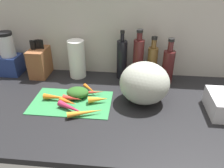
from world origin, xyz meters
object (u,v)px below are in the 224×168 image
object	(u,v)px
carrot_4	(98,99)
carrot_7	(72,108)
carrot_0	(68,102)
bottle_3	(168,66)
bottle_0	(122,59)
carrot_5	(72,98)
winter_squash	(144,83)
carrot_6	(90,92)
paper_towel_roll	(77,59)
knife_block	(40,62)
blender_appliance	(9,57)
carrot_3	(85,112)
carrot_1	(56,98)
cutting_board	(71,102)
carrot_2	(90,89)
bottle_2	(152,63)
bottle_1	(138,59)

from	to	relation	value
carrot_4	carrot_7	world-z (taller)	carrot_4
carrot_0	bottle_3	distance (cm)	61.26
bottle_0	carrot_5	bearing A→B (deg)	-127.78
winter_squash	carrot_6	bearing A→B (deg)	176.01
carrot_4	carrot_7	bearing A→B (deg)	-142.19
winter_squash	carrot_5	bearing A→B (deg)	-172.59
paper_towel_roll	carrot_7	bearing A→B (deg)	-81.14
carrot_0	knife_block	distance (cm)	42.57
knife_block	blender_appliance	size ratio (longest dim) A/B	0.84
carrot_3	blender_appliance	size ratio (longest dim) A/B	0.62
carrot_6	blender_appliance	world-z (taller)	blender_appliance
carrot_1	carrot_7	xyz separation A→B (cm)	(10.72, -8.38, 0.03)
carrot_6	blender_appliance	xyz separation A→B (cm)	(-55.83, 22.11, 9.63)
cutting_board	carrot_2	size ratio (longest dim) A/B	3.40
carrot_4	blender_appliance	size ratio (longest dim) A/B	0.37
carrot_4	paper_towel_roll	distance (cm)	35.36
blender_appliance	carrot_3	bearing A→B (deg)	-35.21
carrot_1	carrot_2	distance (cm)	19.77
bottle_0	bottle_2	world-z (taller)	bottle_0
cutting_board	blender_appliance	bearing A→B (deg)	147.96
carrot_2	bottle_2	size ratio (longest dim) A/B	0.44
carrot_4	knife_block	bearing A→B (deg)	145.51
winter_squash	carrot_7	bearing A→B (deg)	-158.98
winter_squash	bottle_1	bearing A→B (deg)	98.29
bottle_2	bottle_3	size ratio (longest dim) A/B	0.99
carrot_0	carrot_3	xyz separation A→B (cm)	(10.51, -7.93, -0.00)
carrot_6	winter_squash	bearing A→B (deg)	-3.99
carrot_5	bottle_1	world-z (taller)	bottle_1
carrot_7	bottle_1	xyz separation A→B (cm)	(31.71, 36.84, 11.45)
carrot_2	carrot_6	bearing A→B (deg)	-81.15
cutting_board	carrot_7	bearing A→B (deg)	-73.59
carrot_3	bottle_1	size ratio (longest dim) A/B	0.54
carrot_2	bottle_2	xyz separation A→B (cm)	(34.67, 18.82, 9.64)
cutting_board	carrot_4	size ratio (longest dim) A/B	4.04
bottle_0	winter_squash	bearing A→B (deg)	-63.02
carrot_2	carrot_7	size ratio (longest dim) A/B	0.75
carrot_0	carrot_1	size ratio (longest dim) A/B	0.74
carrot_7	bottle_0	world-z (taller)	bottle_0
carrot_6	bottle_1	bearing A→B (deg)	39.89
carrot_1	bottle_2	world-z (taller)	bottle_2
carrot_3	carrot_6	xyz separation A→B (cm)	(-1.11, 18.08, 0.04)
carrot_0	carrot_2	distance (cm)	16.70
blender_appliance	bottle_1	bearing A→B (deg)	-0.55
carrot_4	bottle_3	world-z (taller)	bottle_3
carrot_0	bottle_1	xyz separation A→B (cm)	(34.91, 31.47, 11.60)
carrot_7	carrot_0	bearing A→B (deg)	120.81
carrot_4	bottle_1	xyz separation A→B (cm)	(20.01, 27.75, 11.24)
carrot_3	carrot_7	size ratio (longest dim) A/B	1.06
carrot_1	bottle_0	world-z (taller)	bottle_0
carrot_1	carrot_5	distance (cm)	8.73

